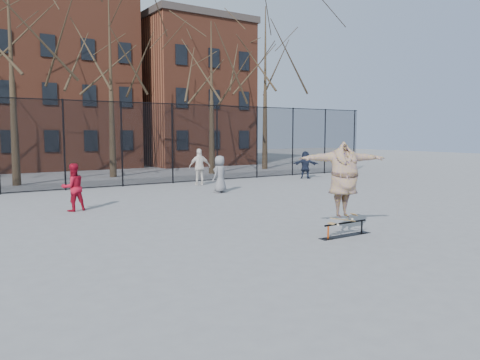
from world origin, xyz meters
TOP-DOWN VIEW (x-y plane):
  - ground at (0.00, 0.00)m, footprint 100.00×100.00m
  - skate_rail at (2.10, -0.35)m, footprint 1.58×0.24m
  - skateboard at (2.01, -0.35)m, footprint 0.77×0.18m
  - skater at (2.01, -0.35)m, footprint 2.33×1.35m
  - bystander_red at (-2.53, 7.13)m, footprint 0.83×0.69m
  - bystander_white at (4.51, 11.50)m, footprint 1.12×0.72m
  - bystander_navy at (11.00, 11.18)m, footprint 1.23×1.39m
  - bystander_extra at (3.85, 8.52)m, footprint 0.90×0.76m
  - fence at (-0.01, 13.00)m, footprint 34.03×0.07m
  - tree_row at (-0.25, 17.15)m, footprint 33.66×7.46m
  - rowhouses at (0.72, 26.00)m, footprint 29.00×7.00m

SIDE VIEW (x-z plane):
  - ground at x=0.00m, z-range 0.00..0.00m
  - skate_rail at x=2.10m, z-range -0.04..0.31m
  - skateboard at x=2.01m, z-range 0.35..0.44m
  - bystander_navy at x=11.00m, z-range 0.00..1.52m
  - bystander_red at x=-2.53m, z-range 0.00..1.55m
  - bystander_extra at x=3.85m, z-range 0.00..1.57m
  - bystander_white at x=4.51m, z-range 0.00..1.77m
  - skater at x=2.01m, z-range 0.44..2.27m
  - fence at x=-0.01m, z-range 0.05..4.05m
  - rowhouses at x=0.72m, z-range -0.44..12.56m
  - tree_row at x=-0.25m, z-range 2.02..12.69m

